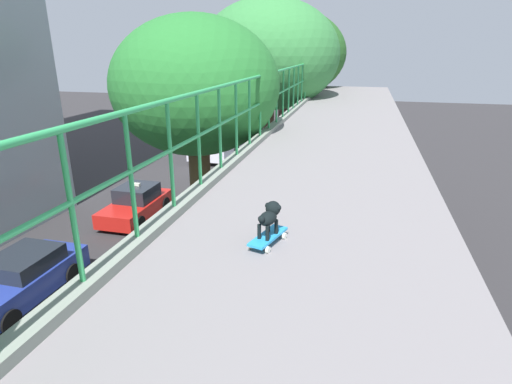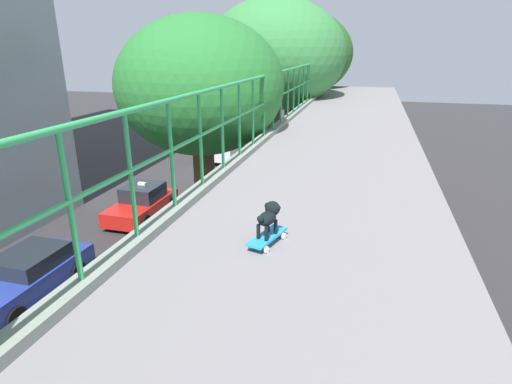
{
  "view_description": "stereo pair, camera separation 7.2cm",
  "coord_description": "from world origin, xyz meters",
  "px_view_note": "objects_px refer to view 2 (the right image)",
  "views": [
    {
      "loc": [
        1.73,
        -1.94,
        7.21
      ],
      "look_at": [
        0.74,
        1.91,
        5.81
      ],
      "focal_mm": 28.92,
      "sensor_mm": 36.0,
      "label": 1
    },
    {
      "loc": [
        1.8,
        -1.92,
        7.21
      ],
      "look_at": [
        0.74,
        1.91,
        5.81
      ],
      "focal_mm": 28.92,
      "sensor_mm": 36.0,
      "label": 2
    }
  ],
  "objects_px": {
    "car_blue_fourth": "(26,278)",
    "car_grey_fifth": "(179,241)",
    "car_red_taxi_sixth": "(142,203)",
    "city_bus": "(238,122)",
    "small_dog": "(269,215)",
    "car_silver_seventh": "(236,186)",
    "toy_skateboard": "(267,237)"
  },
  "relations": [
    {
      "from": "car_blue_fourth",
      "to": "car_grey_fifth",
      "type": "distance_m",
      "value": 4.84
    },
    {
      "from": "car_red_taxi_sixth",
      "to": "city_bus",
      "type": "distance_m",
      "value": 14.27
    },
    {
      "from": "car_blue_fourth",
      "to": "car_red_taxi_sixth",
      "type": "relative_size",
      "value": 1.13
    },
    {
      "from": "car_red_taxi_sixth",
      "to": "small_dog",
      "type": "distance_m",
      "value": 15.3
    },
    {
      "from": "car_silver_seventh",
      "to": "city_bus",
      "type": "xyz_separation_m",
      "value": [
        -3.28,
        10.69,
        1.24
      ]
    },
    {
      "from": "car_grey_fifth",
      "to": "city_bus",
      "type": "relative_size",
      "value": 0.34
    },
    {
      "from": "car_blue_fourth",
      "to": "car_silver_seventh",
      "type": "xyz_separation_m",
      "value": [
        3.34,
        10.08,
        -0.05
      ]
    },
    {
      "from": "car_red_taxi_sixth",
      "to": "car_grey_fifth",
      "type": "bearing_deg",
      "value": -43.2
    },
    {
      "from": "car_red_taxi_sixth",
      "to": "toy_skateboard",
      "type": "relative_size",
      "value": 6.94
    },
    {
      "from": "toy_skateboard",
      "to": "car_grey_fifth",
      "type": "bearing_deg",
      "value": 121.84
    },
    {
      "from": "car_grey_fifth",
      "to": "car_red_taxi_sixth",
      "type": "distance_m",
      "value": 4.41
    },
    {
      "from": "car_red_taxi_sixth",
      "to": "city_bus",
      "type": "height_order",
      "value": "city_bus"
    },
    {
      "from": "car_blue_fourth",
      "to": "small_dog",
      "type": "relative_size",
      "value": 12.28
    },
    {
      "from": "car_silver_seventh",
      "to": "car_blue_fourth",
      "type": "bearing_deg",
      "value": -108.34
    },
    {
      "from": "car_blue_fourth",
      "to": "city_bus",
      "type": "distance_m",
      "value": 20.81
    },
    {
      "from": "car_grey_fifth",
      "to": "car_red_taxi_sixth",
      "type": "xyz_separation_m",
      "value": [
        -3.22,
        3.02,
        -0.0
      ]
    },
    {
      "from": "car_silver_seventh",
      "to": "small_dog",
      "type": "distance_m",
      "value": 16.84
    },
    {
      "from": "car_grey_fifth",
      "to": "car_silver_seventh",
      "type": "xyz_separation_m",
      "value": [
        0.03,
        6.55,
        -0.03
      ]
    },
    {
      "from": "car_grey_fifth",
      "to": "toy_skateboard",
      "type": "height_order",
      "value": "toy_skateboard"
    },
    {
      "from": "car_blue_fourth",
      "to": "small_dog",
      "type": "distance_m",
      "value": 11.23
    },
    {
      "from": "car_grey_fifth",
      "to": "small_dog",
      "type": "bearing_deg",
      "value": -58.05
    },
    {
      "from": "city_bus",
      "to": "car_blue_fourth",
      "type": "bearing_deg",
      "value": -90.16
    },
    {
      "from": "toy_skateboard",
      "to": "city_bus",
      "type": "bearing_deg",
      "value": 108.41
    },
    {
      "from": "car_blue_fourth",
      "to": "city_bus",
      "type": "height_order",
      "value": "city_bus"
    },
    {
      "from": "car_blue_fourth",
      "to": "toy_skateboard",
      "type": "xyz_separation_m",
      "value": [
        8.66,
        -5.08,
        4.8
      ]
    },
    {
      "from": "car_blue_fourth",
      "to": "city_bus",
      "type": "xyz_separation_m",
      "value": [
        0.06,
        20.77,
        1.2
      ]
    },
    {
      "from": "car_silver_seventh",
      "to": "small_dog",
      "type": "height_order",
      "value": "small_dog"
    },
    {
      "from": "car_blue_fourth",
      "to": "small_dog",
      "type": "xyz_separation_m",
      "value": [
        8.67,
        -5.06,
        5.02
      ]
    },
    {
      "from": "car_red_taxi_sixth",
      "to": "small_dog",
      "type": "bearing_deg",
      "value": -53.56
    },
    {
      "from": "car_grey_fifth",
      "to": "car_red_taxi_sixth",
      "type": "height_order",
      "value": "car_red_taxi_sixth"
    },
    {
      "from": "small_dog",
      "to": "car_blue_fourth",
      "type": "bearing_deg",
      "value": 149.74
    },
    {
      "from": "car_blue_fourth",
      "to": "car_grey_fifth",
      "type": "relative_size",
      "value": 1.13
    }
  ]
}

